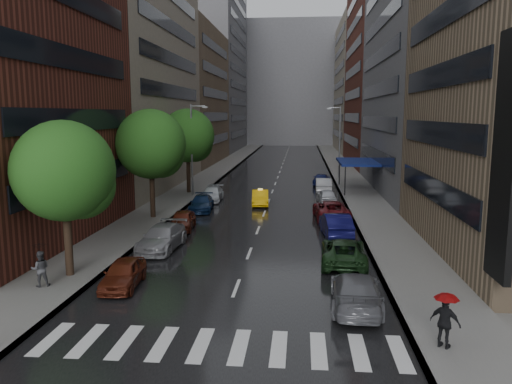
# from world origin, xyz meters

# --- Properties ---
(ground) EXTENTS (220.00, 220.00, 0.00)m
(ground) POSITION_xyz_m (0.00, 0.00, 0.00)
(ground) COLOR gray
(ground) RESTS_ON ground
(road) EXTENTS (14.00, 140.00, 0.01)m
(road) POSITION_xyz_m (0.00, 50.00, 0.01)
(road) COLOR black
(road) RESTS_ON ground
(sidewalk_left) EXTENTS (4.00, 140.00, 0.15)m
(sidewalk_left) POSITION_xyz_m (-9.00, 50.00, 0.07)
(sidewalk_left) COLOR gray
(sidewalk_left) RESTS_ON ground
(sidewalk_right) EXTENTS (4.00, 140.00, 0.15)m
(sidewalk_right) POSITION_xyz_m (9.00, 50.00, 0.07)
(sidewalk_right) COLOR gray
(sidewalk_right) RESTS_ON ground
(crosswalk) EXTENTS (13.15, 2.80, 0.01)m
(crosswalk) POSITION_xyz_m (0.20, -2.00, 0.01)
(crosswalk) COLOR silver
(crosswalk) RESTS_ON ground
(buildings_left) EXTENTS (8.00, 108.00, 38.00)m
(buildings_left) POSITION_xyz_m (-15.00, 58.79, 15.99)
(buildings_left) COLOR maroon
(buildings_left) RESTS_ON ground
(buildings_right) EXTENTS (8.05, 109.10, 36.00)m
(buildings_right) POSITION_xyz_m (15.00, 56.70, 15.03)
(buildings_right) COLOR #937A5B
(buildings_right) RESTS_ON ground
(building_far) EXTENTS (40.00, 14.00, 32.00)m
(building_far) POSITION_xyz_m (0.00, 118.00, 16.00)
(building_far) COLOR slate
(building_far) RESTS_ON ground
(tree_near) EXTENTS (4.98, 4.98, 7.94)m
(tree_near) POSITION_xyz_m (-8.60, 4.80, 5.43)
(tree_near) COLOR #382619
(tree_near) RESTS_ON ground
(tree_mid) EXTENTS (5.40, 5.40, 8.60)m
(tree_mid) POSITION_xyz_m (-8.60, 19.17, 5.89)
(tree_mid) COLOR #382619
(tree_mid) RESTS_ON ground
(tree_far) EXTENTS (5.49, 5.49, 8.75)m
(tree_far) POSITION_xyz_m (-8.60, 31.83, 5.99)
(tree_far) COLOR #382619
(tree_far) RESTS_ON ground
(taxi) EXTENTS (1.79, 4.28, 1.38)m
(taxi) POSITION_xyz_m (-0.64, 25.81, 0.69)
(taxi) COLOR #F5B50C
(taxi) RESTS_ON ground
(parked_cars_left) EXTENTS (2.37, 28.30, 1.47)m
(parked_cars_left) POSITION_xyz_m (-5.40, 16.23, 0.69)
(parked_cars_left) COLOR #571F11
(parked_cars_left) RESTS_ON ground
(parked_cars_right) EXTENTS (2.92, 42.34, 1.61)m
(parked_cars_right) POSITION_xyz_m (5.40, 18.67, 0.74)
(parked_cars_right) COLOR slate
(parked_cars_right) RESTS_ON ground
(ped_black_umbrella) EXTENTS (1.03, 0.98, 2.09)m
(ped_black_umbrella) POSITION_xyz_m (-9.17, 3.02, 1.38)
(ped_black_umbrella) COLOR #424246
(ped_black_umbrella) RESTS_ON sidewalk_left
(ped_red_umbrella) EXTENTS (1.12, 0.99, 2.01)m
(ped_red_umbrella) POSITION_xyz_m (8.05, -1.71, 1.33)
(ped_red_umbrella) COLOR black
(ped_red_umbrella) RESTS_ON sidewalk_right
(street_lamp_left) EXTENTS (1.74, 0.22, 9.00)m
(street_lamp_left) POSITION_xyz_m (-7.72, 30.00, 4.89)
(street_lamp_left) COLOR gray
(street_lamp_left) RESTS_ON sidewalk_left
(street_lamp_right) EXTENTS (1.74, 0.22, 9.00)m
(street_lamp_right) POSITION_xyz_m (7.72, 45.00, 4.89)
(street_lamp_right) COLOR gray
(street_lamp_right) RESTS_ON sidewalk_right
(awning) EXTENTS (4.00, 8.00, 3.12)m
(awning) POSITION_xyz_m (8.98, 35.00, 3.13)
(awning) COLOR navy
(awning) RESTS_ON sidewalk_right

